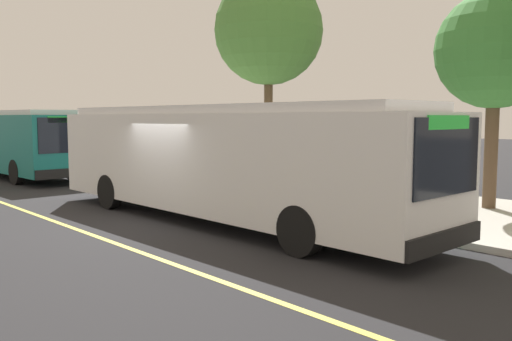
{
  "coord_description": "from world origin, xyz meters",
  "views": [
    {
      "loc": [
        11.68,
        -7.53,
        2.65
      ],
      "look_at": [
        1.89,
        1.28,
        1.37
      ],
      "focal_mm": 38.14,
      "sensor_mm": 36.0,
      "label": 1
    }
  ],
  "objects_px": {
    "transit_bus_second": "(14,140)",
    "route_sign_post": "(356,145)",
    "transit_bus_main": "(221,158)",
    "pedestrian_commuter": "(320,168)",
    "waiting_bench": "(331,182)"
  },
  "relations": [
    {
      "from": "transit_bus_second",
      "to": "route_sign_post",
      "type": "relative_size",
      "value": 3.9
    },
    {
      "from": "transit_bus_main",
      "to": "pedestrian_commuter",
      "type": "xyz_separation_m",
      "value": [
        -0.11,
        3.93,
        -0.5
      ]
    },
    {
      "from": "pedestrian_commuter",
      "to": "route_sign_post",
      "type": "bearing_deg",
      "value": -28.04
    },
    {
      "from": "transit_bus_main",
      "to": "route_sign_post",
      "type": "distance_m",
      "value": 3.49
    },
    {
      "from": "transit_bus_main",
      "to": "pedestrian_commuter",
      "type": "height_order",
      "value": "transit_bus_main"
    },
    {
      "from": "waiting_bench",
      "to": "pedestrian_commuter",
      "type": "relative_size",
      "value": 0.95
    },
    {
      "from": "transit_bus_main",
      "to": "transit_bus_second",
      "type": "distance_m",
      "value": 14.79
    },
    {
      "from": "transit_bus_main",
      "to": "waiting_bench",
      "type": "bearing_deg",
      "value": 92.84
    },
    {
      "from": "transit_bus_main",
      "to": "waiting_bench",
      "type": "height_order",
      "value": "transit_bus_main"
    },
    {
      "from": "transit_bus_second",
      "to": "pedestrian_commuter",
      "type": "relative_size",
      "value": 6.46
    },
    {
      "from": "transit_bus_second",
      "to": "pedestrian_commuter",
      "type": "bearing_deg",
      "value": 15.77
    },
    {
      "from": "transit_bus_main",
      "to": "transit_bus_second",
      "type": "bearing_deg",
      "value": -179.15
    },
    {
      "from": "route_sign_post",
      "to": "pedestrian_commuter",
      "type": "distance_m",
      "value": 2.73
    },
    {
      "from": "waiting_bench",
      "to": "pedestrian_commuter",
      "type": "height_order",
      "value": "pedestrian_commuter"
    },
    {
      "from": "pedestrian_commuter",
      "to": "transit_bus_second",
      "type": "bearing_deg",
      "value": -164.23
    }
  ]
}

